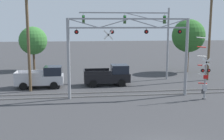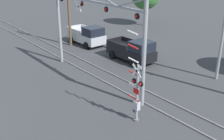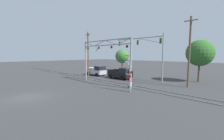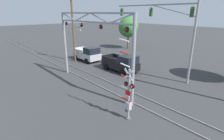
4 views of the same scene
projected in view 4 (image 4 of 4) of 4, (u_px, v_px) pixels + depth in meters
name	position (u px, v px, depth m)	size (l,w,h in m)	color
rail_track_near	(95.00, 84.00, 18.20)	(80.00, 0.08, 0.10)	gray
rail_track_far	(106.00, 81.00, 19.11)	(80.00, 0.08, 0.10)	gray
crossing_gantry	(91.00, 40.00, 16.58)	(11.09, 0.29, 7.17)	gray
crossing_signal_mast	(128.00, 94.00, 11.78)	(1.41, 0.35, 5.56)	gray
traffic_signal_span	(172.00, 25.00, 18.51)	(10.68, 0.39, 8.55)	gray
pickup_truck_lead	(122.00, 63.00, 21.89)	(4.98, 2.33, 2.24)	black
pickup_truck_following	(88.00, 54.00, 26.80)	(4.93, 2.33, 2.24)	#B7B7BC
utility_pole_left	(73.00, 27.00, 25.25)	(1.80, 0.28, 9.84)	brown
background_tree_far_left_verge	(128.00, 27.00, 34.94)	(4.02, 4.02, 6.33)	brown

